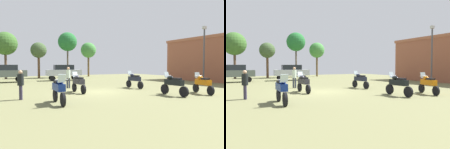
% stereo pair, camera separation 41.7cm
% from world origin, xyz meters
% --- Properties ---
extents(ground_plane, '(44.00, 52.00, 0.02)m').
position_xyz_m(ground_plane, '(0.00, 0.00, 0.01)').
color(ground_plane, olive).
extents(motorcycle_1, '(0.62, 2.16, 1.46)m').
position_xyz_m(motorcycle_1, '(-1.16, 0.23, 0.74)').
color(motorcycle_1, black).
rests_on(motorcycle_1, ground).
extents(motorcycle_2, '(0.62, 2.28, 1.50)m').
position_xyz_m(motorcycle_2, '(3.69, -4.01, 0.76)').
color(motorcycle_2, black).
rests_on(motorcycle_2, ground).
extents(motorcycle_3, '(0.62, 2.20, 1.50)m').
position_xyz_m(motorcycle_3, '(-3.50, -3.39, 0.76)').
color(motorcycle_3, black).
rests_on(motorcycle_3, ground).
extents(motorcycle_5, '(0.84, 2.12, 1.44)m').
position_xyz_m(motorcycle_5, '(6.03, -4.39, 0.73)').
color(motorcycle_5, black).
rests_on(motorcycle_5, ground).
extents(motorcycle_7, '(0.62, 2.14, 1.46)m').
position_xyz_m(motorcycle_7, '(4.00, 0.75, 0.73)').
color(motorcycle_7, black).
rests_on(motorcycle_7, ground).
extents(car_2, '(4.45, 2.19, 2.00)m').
position_xyz_m(car_2, '(1.33, 12.54, 1.19)').
color(car_2, black).
rests_on(car_2, ground).
extents(car_3, '(4.45, 2.19, 2.00)m').
position_xyz_m(car_3, '(-5.34, 12.39, 1.19)').
color(car_3, black).
rests_on(car_3, ground).
extents(person_1, '(0.41, 0.41, 1.79)m').
position_xyz_m(person_1, '(-0.91, 3.40, 1.07)').
color(person_1, '#2F3443').
rests_on(person_1, ground).
extents(person_2, '(0.39, 0.39, 1.66)m').
position_xyz_m(person_2, '(-5.02, -1.05, 0.98)').
color(person_2, '#2F2A41').
rests_on(person_2, ground).
extents(tree_1, '(3.30, 3.30, 6.70)m').
position_xyz_m(tree_1, '(-5.03, 19.68, 5.03)').
color(tree_1, '#4E392E').
rests_on(tree_1, ground).
extents(tree_3, '(2.37, 2.37, 5.43)m').
position_xyz_m(tree_3, '(-0.55, 19.34, 4.18)').
color(tree_3, brown).
rests_on(tree_3, ground).
extents(tree_4, '(2.65, 2.65, 5.91)m').
position_xyz_m(tree_4, '(7.84, 19.90, 4.54)').
color(tree_4, brown).
rests_on(tree_4, ground).
extents(tree_5, '(2.99, 2.99, 7.19)m').
position_xyz_m(tree_5, '(3.80, 18.83, 5.68)').
color(tree_5, '#4C4135').
rests_on(tree_5, ground).
extents(lamp_post, '(0.44, 0.24, 6.11)m').
position_xyz_m(lamp_post, '(13.24, 0.96, 3.46)').
color(lamp_post, '#47474C').
rests_on(lamp_post, ground).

